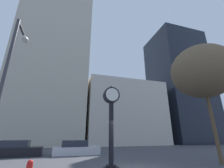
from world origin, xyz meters
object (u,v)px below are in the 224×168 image
at_px(street_clock, 111,116).
at_px(car_silver, 76,149).
at_px(street_lamp_left, 10,68).
at_px(car_black, 16,150).
at_px(bare_tree, 202,72).

bearing_deg(street_clock, car_silver, 100.28).
bearing_deg(car_silver, street_lamp_left, -113.06).
xyz_separation_m(street_clock, street_lamp_left, (-4.98, -1.82, 1.56)).
distance_m(street_clock, street_lamp_left, 5.53).
bearing_deg(car_black, car_silver, -3.08).
distance_m(street_clock, bare_tree, 7.85).
distance_m(car_black, bare_tree, 16.63).
xyz_separation_m(street_lamp_left, bare_tree, (12.00, 1.25, 1.92)).
relative_size(street_clock, street_lamp_left, 0.70).
height_order(street_lamp_left, bare_tree, bare_tree).
bearing_deg(car_silver, car_black, 178.76).
bearing_deg(street_lamp_left, bare_tree, 5.95).
relative_size(street_clock, car_black, 1.10).
xyz_separation_m(car_silver, bare_tree, (8.36, -7.96, 5.74)).
distance_m(car_silver, bare_tree, 12.89).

